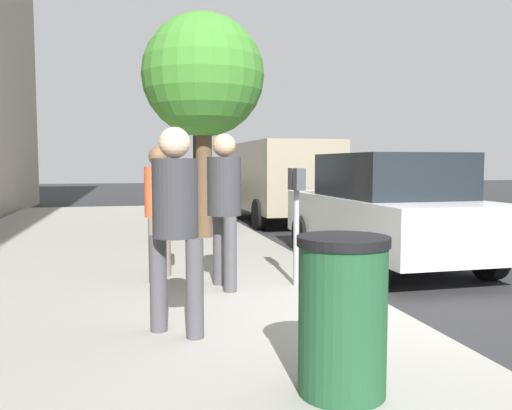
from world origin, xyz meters
The scene contains 11 objects.
ground_plane centered at (0.00, 0.00, 0.00)m, with size 80.00×80.00×0.00m, color #2B2B2D.
sidewalk_slab centered at (0.00, 3.00, 0.07)m, with size 28.00×6.00×0.15m, color gray.
parking_meter centered at (1.28, 0.68, 1.17)m, with size 0.36×0.12×1.41m.
pedestrian_at_meter centered at (1.35, 1.54, 1.23)m, with size 0.54×0.39×1.81m.
pedestrian_bystander centered at (-0.22, 2.23, 1.20)m, with size 0.41×0.44×1.77m.
parking_officer centered at (2.01, 2.25, 1.12)m, with size 0.48×0.37×1.68m.
parked_sedan_near centered at (2.97, -1.35, 0.89)m, with size 4.42×2.00×1.77m.
parked_van_far centered at (9.38, -1.35, 1.26)m, with size 5.23×2.18×2.18m.
street_tree centered at (5.71, 1.18, 3.30)m, with size 2.39×2.39×4.38m.
traffic_signal centered at (8.92, 0.86, 2.58)m, with size 0.24×0.44×3.60m.
trash_bin centered at (-1.63, 1.30, 0.66)m, with size 0.59×0.59×1.01m.
Camera 1 is at (-4.69, 2.60, 1.62)m, focal length 37.00 mm.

